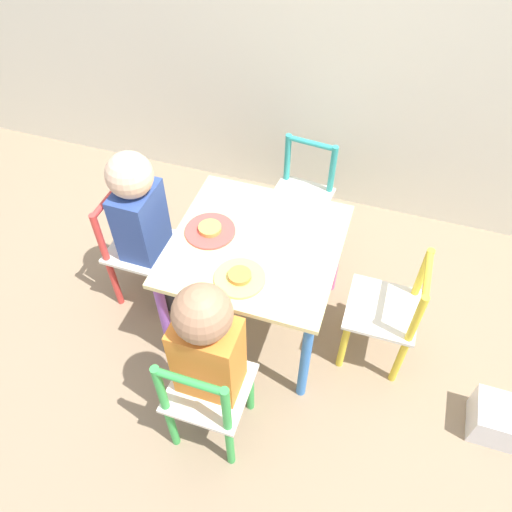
{
  "coord_description": "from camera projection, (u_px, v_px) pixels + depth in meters",
  "views": [
    {
      "loc": [
        0.38,
        -1.17,
        1.8
      ],
      "look_at": [
        0.0,
        0.0,
        0.41
      ],
      "focal_mm": 35.0,
      "sensor_mm": 36.0,
      "label": 1
    }
  ],
  "objects": [
    {
      "name": "child_left",
      "position": [
        144.0,
        218.0,
        1.91
      ],
      "size": [
        0.22,
        0.2,
        0.76
      ],
      "rotation": [
        0.0,
        0.0,
        1.56
      ],
      "color": "#38383D",
      "rests_on": "ground_plane"
    },
    {
      "name": "chair_red",
      "position": [
        139.0,
        250.0,
        2.08
      ],
      "size": [
        0.26,
        0.26,
        0.53
      ],
      "rotation": [
        0.0,
        0.0,
        1.56
      ],
      "color": "silver",
      "rests_on": "ground_plane"
    },
    {
      "name": "kids_table",
      "position": [
        256.0,
        255.0,
        1.86
      ],
      "size": [
        0.61,
        0.61,
        0.48
      ],
      "color": "beige",
      "rests_on": "ground_plane"
    },
    {
      "name": "chair_green",
      "position": [
        207.0,
        397.0,
        1.64
      ],
      "size": [
        0.26,
        0.26,
        0.53
      ],
      "rotation": [
        0.0,
        0.0,
        -3.15
      ],
      "color": "silver",
      "rests_on": "ground_plane"
    },
    {
      "name": "plate_left",
      "position": [
        210.0,
        230.0,
        1.83
      ],
      "size": [
        0.19,
        0.19,
        0.03
      ],
      "color": "#E54C47",
      "rests_on": "kids_table"
    },
    {
      "name": "plate_front",
      "position": [
        240.0,
        277.0,
        1.68
      ],
      "size": [
        0.18,
        0.18,
        0.03
      ],
      "color": "#EADB66",
      "rests_on": "kids_table"
    },
    {
      "name": "child_front",
      "position": [
        209.0,
        349.0,
        1.53
      ],
      "size": [
        0.2,
        0.22,
        0.77
      ],
      "rotation": [
        0.0,
        0.0,
        -3.15
      ],
      "color": "#7A6B5B",
      "rests_on": "ground_plane"
    },
    {
      "name": "ground_plane",
      "position": [
        256.0,
        319.0,
        2.16
      ],
      "size": [
        6.0,
        6.0,
        0.0
      ],
      "primitive_type": "plane",
      "color": "#8C755B"
    },
    {
      "name": "chair_yellow",
      "position": [
        387.0,
        314.0,
        1.86
      ],
      "size": [
        0.26,
        0.26,
        0.53
      ],
      "rotation": [
        0.0,
        0.0,
        -1.57
      ],
      "color": "silver",
      "rests_on": "ground_plane"
    },
    {
      "name": "chair_teal",
      "position": [
        301.0,
        200.0,
        2.28
      ],
      "size": [
        0.28,
        0.28,
        0.53
      ],
      "rotation": [
        0.0,
        0.0,
        -0.1
      ],
      "color": "silver",
      "rests_on": "ground_plane"
    }
  ]
}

